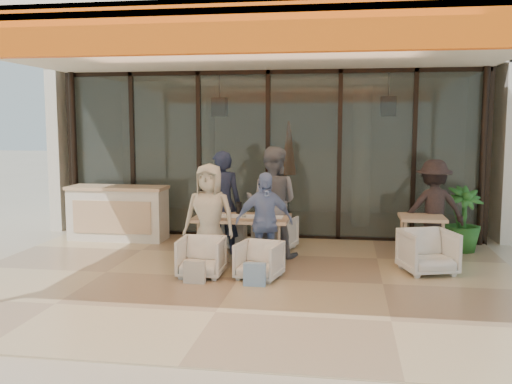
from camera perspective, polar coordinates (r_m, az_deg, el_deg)
ground at (r=8.20m, az=-1.69°, el=-8.74°), size 70.00×70.00×0.00m
terrace_floor at (r=8.20m, az=-1.69°, el=-8.71°), size 8.00×6.00×0.01m
terrace_structure at (r=7.71m, az=-2.15°, el=14.64°), size 8.00×6.00×3.40m
glass_storefront at (r=10.88m, az=1.20°, el=3.68°), size 8.08×0.10×3.20m
interior_block at (r=13.16m, az=2.62°, el=6.98°), size 9.05×3.62×3.52m
host_counter at (r=11.03m, az=-13.63°, el=-2.05°), size 1.85×0.65×1.04m
dining_table at (r=9.04m, az=-1.46°, el=-2.82°), size 1.50×0.90×0.93m
chair_far_left at (r=10.09m, az=-2.79°, el=-3.90°), size 0.68×0.65×0.64m
chair_far_right at (r=9.95m, az=1.96°, el=-3.98°), size 0.77×0.74×0.67m
chair_near_left at (r=8.28m, az=-5.48°, el=-6.32°), size 0.63×0.59×0.64m
chair_near_right at (r=8.12m, az=0.31°, el=-6.70°), size 0.69×0.66×0.60m
diner_navy at (r=9.51m, az=-3.42°, el=-1.14°), size 0.71×0.54×1.76m
diner_grey at (r=9.37m, az=1.60°, el=-1.04°), size 0.93×0.75×1.83m
diner_cream at (r=8.66m, az=-4.69°, el=-2.47°), size 0.81×0.55×1.61m
diner_periwinkle at (r=8.51m, az=0.82°, el=-3.01°), size 0.95×0.65×1.49m
tote_bag_cream at (r=7.94m, az=-6.19°, el=-8.04°), size 0.30×0.10×0.34m
tote_bag_blue at (r=7.77m, az=-0.14°, el=-8.33°), size 0.30×0.10×0.34m
side_table at (r=9.44m, az=16.26°, el=-2.97°), size 0.70×0.70×0.74m
side_chair at (r=8.76m, az=16.81°, el=-5.56°), size 0.88×0.85×0.73m
standing_woman at (r=9.85m, az=17.31°, el=-1.58°), size 1.13×0.76×1.62m
potted_palm at (r=10.37m, az=19.95°, el=-2.62°), size 0.78×0.78×1.14m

